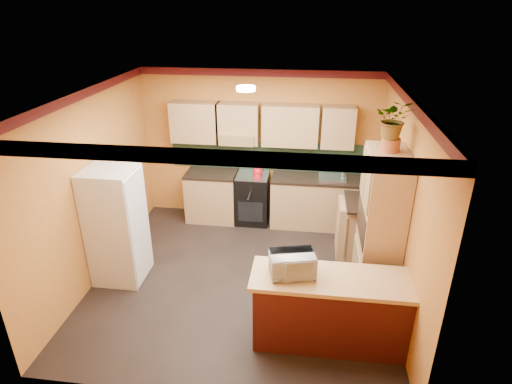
# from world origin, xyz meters

# --- Properties ---
(room_shell) EXTENTS (4.24, 4.24, 2.72)m
(room_shell) POSITION_xyz_m (0.02, 0.28, 2.09)
(room_shell) COLOR black
(room_shell) RESTS_ON ground
(base_cabinets_back) EXTENTS (3.65, 0.60, 0.88)m
(base_cabinets_back) POSITION_xyz_m (0.54, 1.80, 0.44)
(base_cabinets_back) COLOR tan
(base_cabinets_back) RESTS_ON ground
(countertop_back) EXTENTS (3.65, 0.62, 0.04)m
(countertop_back) POSITION_xyz_m (0.54, 1.80, 0.90)
(countertop_back) COLOR black
(countertop_back) RESTS_ON base_cabinets_back
(stove) EXTENTS (0.58, 0.58, 0.91)m
(stove) POSITION_xyz_m (-0.08, 1.80, 0.46)
(stove) COLOR black
(stove) RESTS_ON ground
(kettle) EXTENTS (0.18, 0.18, 0.18)m
(kettle) POSITION_xyz_m (0.02, 1.75, 1.00)
(kettle) COLOR red
(kettle) RESTS_ON stove
(sink) EXTENTS (0.48, 0.40, 0.03)m
(sink) POSITION_xyz_m (1.32, 1.80, 0.94)
(sink) COLOR silver
(sink) RESTS_ON countertop_back
(base_cabinets_right) EXTENTS (0.60, 0.80, 0.88)m
(base_cabinets_right) POSITION_xyz_m (1.80, 0.93, 0.44)
(base_cabinets_right) COLOR tan
(base_cabinets_right) RESTS_ON ground
(countertop_right) EXTENTS (0.62, 0.80, 0.04)m
(countertop_right) POSITION_xyz_m (1.80, 0.93, 0.90)
(countertop_right) COLOR black
(countertop_right) RESTS_ON base_cabinets_right
(fridge) EXTENTS (0.68, 0.66, 1.70)m
(fridge) POSITION_xyz_m (-1.75, -0.17, 0.85)
(fridge) COLOR silver
(fridge) RESTS_ON ground
(pantry) EXTENTS (0.48, 0.90, 2.10)m
(pantry) POSITION_xyz_m (1.85, -0.17, 1.05)
(pantry) COLOR tan
(pantry) RESTS_ON ground
(fern_pot) EXTENTS (0.22, 0.22, 0.16)m
(fern_pot) POSITION_xyz_m (1.85, -0.12, 2.18)
(fern_pot) COLOR #994A25
(fern_pot) RESTS_ON pantry
(fern) EXTENTS (0.47, 0.42, 0.47)m
(fern) POSITION_xyz_m (1.85, -0.12, 2.49)
(fern) COLOR tan
(fern) RESTS_ON fern_pot
(breakfast_bar) EXTENTS (1.80, 0.55, 0.88)m
(breakfast_bar) POSITION_xyz_m (1.26, -1.12, 0.44)
(breakfast_bar) COLOR #461310
(breakfast_bar) RESTS_ON ground
(bar_top) EXTENTS (1.90, 0.65, 0.05)m
(bar_top) POSITION_xyz_m (1.26, -1.12, 0.91)
(bar_top) COLOR tan
(bar_top) RESTS_ON breakfast_bar
(microwave) EXTENTS (0.56, 0.44, 0.27)m
(microwave) POSITION_xyz_m (0.77, -1.12, 1.07)
(microwave) COLOR silver
(microwave) RESTS_ON bar_top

